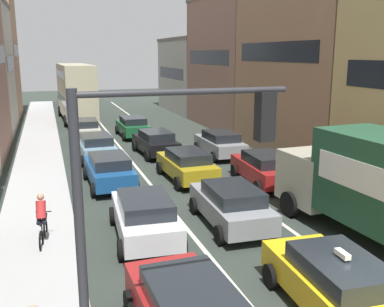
# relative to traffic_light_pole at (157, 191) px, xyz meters

# --- Properties ---
(sidewalk_left) EXTENTS (2.60, 64.00, 0.14)m
(sidewalk_left) POSITION_rel_traffic_light_pole_xyz_m (-2.25, 19.71, -3.75)
(sidewalk_left) COLOR #B4B4B4
(sidewalk_left) RESTS_ON ground
(lane_stripe_left) EXTENTS (0.16, 60.00, 0.01)m
(lane_stripe_left) POSITION_rel_traffic_light_pole_xyz_m (2.75, 19.71, -3.81)
(lane_stripe_left) COLOR silver
(lane_stripe_left) RESTS_ON ground
(lane_stripe_right) EXTENTS (0.16, 60.00, 0.01)m
(lane_stripe_right) POSITION_rel_traffic_light_pole_xyz_m (6.15, 19.71, -3.81)
(lane_stripe_right) COLOR silver
(lane_stripe_right) RESTS_ON ground
(building_row_right) EXTENTS (7.20, 43.90, 11.36)m
(building_row_right) POSITION_rel_traffic_light_pole_xyz_m (14.35, 20.71, 1.21)
(building_row_right) COLOR #B2ADA3
(building_row_right) RESTS_ON ground
(traffic_light_pole) EXTENTS (3.58, 0.38, 5.50)m
(traffic_light_pole) POSITION_rel_traffic_light_pole_xyz_m (0.00, 0.00, 0.00)
(traffic_light_pole) COLOR #2D2D33
(traffic_light_pole) RESTS_ON ground
(removalist_box_truck) EXTENTS (3.00, 7.80, 3.58)m
(removalist_box_truck) POSITION_rel_traffic_light_pole_xyz_m (8.15, 4.20, -1.84)
(removalist_box_truck) COLOR #B7B29E
(removalist_box_truck) RESTS_ON ground
(taxi_centre_lane_front) EXTENTS (2.26, 4.40, 1.66)m
(taxi_centre_lane_front) POSITION_rel_traffic_light_pole_xyz_m (4.48, 1.10, -3.02)
(taxi_centre_lane_front) COLOR yellow
(taxi_centre_lane_front) RESTS_ON ground
(sedan_centre_lane_second) EXTENTS (2.19, 4.36, 1.49)m
(sedan_centre_lane_second) POSITION_rel_traffic_light_pole_xyz_m (4.34, 6.94, -3.02)
(sedan_centre_lane_second) COLOR gray
(sedan_centre_lane_second) RESTS_ON ground
(wagon_left_lane_second) EXTENTS (2.27, 4.40, 1.49)m
(wagon_left_lane_second) POSITION_rel_traffic_light_pole_xyz_m (1.20, 6.79, -3.02)
(wagon_left_lane_second) COLOR silver
(wagon_left_lane_second) RESTS_ON ground
(hatchback_centre_lane_third) EXTENTS (2.17, 4.36, 1.49)m
(hatchback_centre_lane_third) POSITION_rel_traffic_light_pole_xyz_m (4.59, 12.91, -3.02)
(hatchback_centre_lane_third) COLOR #B29319
(hatchback_centre_lane_third) RESTS_ON ground
(sedan_left_lane_third) EXTENTS (2.14, 4.34, 1.49)m
(sedan_left_lane_third) POSITION_rel_traffic_light_pole_xyz_m (0.91, 13.09, -3.02)
(sedan_left_lane_third) COLOR #194C8C
(sedan_left_lane_third) RESTS_ON ground
(coupe_centre_lane_fourth) EXTENTS (2.26, 4.40, 1.49)m
(coupe_centre_lane_fourth) POSITION_rel_traffic_light_pole_xyz_m (4.45, 18.71, -3.02)
(coupe_centre_lane_fourth) COLOR black
(coupe_centre_lane_fourth) RESTS_ON ground
(sedan_left_lane_fourth) EXTENTS (2.17, 4.35, 1.49)m
(sedan_left_lane_fourth) POSITION_rel_traffic_light_pole_xyz_m (0.91, 18.50, -3.02)
(sedan_left_lane_fourth) COLOR #759EB7
(sedan_left_lane_fourth) RESTS_ON ground
(sedan_centre_lane_fifth) EXTENTS (2.10, 4.32, 1.49)m
(sedan_centre_lane_fifth) POSITION_rel_traffic_light_pole_xyz_m (4.26, 25.03, -3.02)
(sedan_centre_lane_fifth) COLOR #19592D
(sedan_centre_lane_fifth) RESTS_ON ground
(sedan_left_lane_fifth) EXTENTS (2.14, 4.34, 1.49)m
(sedan_left_lane_fifth) POSITION_rel_traffic_light_pole_xyz_m (0.86, 24.87, -3.02)
(sedan_left_lane_fifth) COLOR beige
(sedan_left_lane_fifth) RESTS_ON ground
(sedan_right_lane_behind_truck) EXTENTS (2.26, 4.40, 1.49)m
(sedan_right_lane_behind_truck) POSITION_rel_traffic_light_pole_xyz_m (7.84, 11.16, -3.02)
(sedan_right_lane_behind_truck) COLOR #A51E1E
(sedan_right_lane_behind_truck) RESTS_ON ground
(wagon_right_lane_far) EXTENTS (2.07, 4.30, 1.49)m
(wagon_right_lane_far) POSITION_rel_traffic_light_pole_xyz_m (8.01, 17.21, -3.02)
(wagon_right_lane_far) COLOR gray
(wagon_right_lane_far) RESTS_ON ground
(bus_mid_queue_primary) EXTENTS (3.08, 10.58, 5.06)m
(bus_mid_queue_primary) POSITION_rel_traffic_light_pole_xyz_m (0.93, 34.41, -0.99)
(bus_mid_queue_primary) COLOR #BFB793
(bus_mid_queue_primary) RESTS_ON ground
(bus_far_queue_secondary) EXTENTS (2.82, 10.51, 2.90)m
(bus_far_queue_secondary) POSITION_rel_traffic_light_pole_xyz_m (1.10, 46.27, -2.06)
(bus_far_queue_secondary) COLOR navy
(bus_far_queue_secondary) RESTS_ON ground
(cyclist_on_sidewalk) EXTENTS (0.50, 1.72, 1.72)m
(cyclist_on_sidewalk) POSITION_rel_traffic_light_pole_xyz_m (-2.00, 7.25, -2.97)
(cyclist_on_sidewalk) COLOR black
(cyclist_on_sidewalk) RESTS_ON ground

